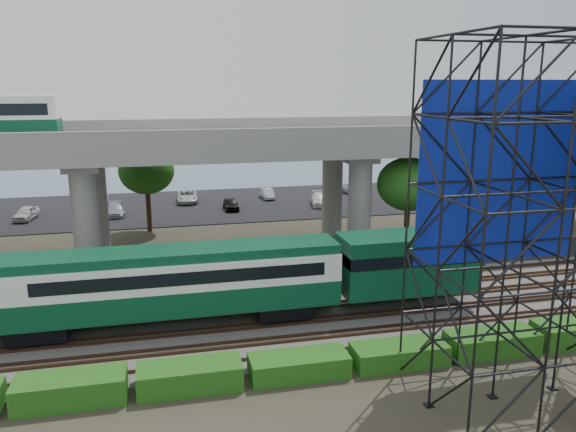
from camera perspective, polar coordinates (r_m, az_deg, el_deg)
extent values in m
plane|color=#474233|center=(30.73, -2.73, -12.24)|extent=(140.00, 140.00, 0.00)
cube|color=slate|center=(32.48, -3.38, -10.59)|extent=(90.00, 12.00, 0.20)
cube|color=black|center=(40.33, -5.43, -5.84)|extent=(90.00, 5.00, 0.08)
cube|color=black|center=(62.89, -8.30, 1.10)|extent=(90.00, 18.00, 0.08)
cube|color=#475974|center=(84.47, -9.58, 4.18)|extent=(140.00, 40.00, 0.03)
cube|color=#472D1E|center=(28.22, -1.72, -14.07)|extent=(90.00, 0.08, 0.16)
cube|color=#472D1E|center=(29.48, -2.28, -12.81)|extent=(90.00, 0.08, 0.16)
cube|color=#472D1E|center=(29.97, -2.49, -12.35)|extent=(90.00, 0.08, 0.16)
cube|color=#472D1E|center=(31.26, -2.98, -11.22)|extent=(90.00, 0.08, 0.16)
cube|color=#472D1E|center=(31.76, -3.16, -10.81)|extent=(90.00, 0.08, 0.16)
cube|color=#472D1E|center=(33.06, -3.60, -9.81)|extent=(90.00, 0.08, 0.16)
cube|color=#472D1E|center=(33.57, -3.76, -9.44)|extent=(90.00, 0.08, 0.16)
cube|color=#472D1E|center=(34.88, -4.15, -8.54)|extent=(90.00, 0.08, 0.16)
cube|color=#472D1E|center=(35.40, -4.29, -8.20)|extent=(90.00, 0.08, 0.16)
cube|color=#472D1E|center=(36.73, -4.64, -7.39)|extent=(90.00, 0.08, 0.16)
cube|color=black|center=(32.50, -23.94, -10.41)|extent=(3.00, 2.20, 0.90)
cube|color=black|center=(32.48, -0.55, -9.20)|extent=(3.00, 2.20, 0.90)
cube|color=#094428|center=(31.40, -12.33, -8.08)|extent=(19.00, 3.00, 1.40)
cube|color=white|center=(30.91, -12.46, -5.58)|extent=(19.00, 3.00, 1.50)
cube|color=#094428|center=(30.60, -12.56, -3.80)|extent=(19.00, 2.60, 0.50)
cube|color=black|center=(30.91, -10.61, -5.39)|extent=(15.00, 3.06, 0.70)
cube|color=#094428|center=(34.04, 11.91, -4.57)|extent=(8.00, 3.00, 3.40)
cube|color=#9E9B93|center=(43.80, -6.65, 7.17)|extent=(80.00, 12.00, 1.20)
cube|color=#9E9B93|center=(38.01, -5.70, 7.99)|extent=(80.00, 0.50, 1.10)
cube|color=#9E9B93|center=(49.40, -7.45, 9.18)|extent=(80.00, 0.50, 1.10)
cylinder|color=#9E9B93|center=(41.18, -19.86, -0.45)|extent=(1.80, 1.80, 8.00)
cylinder|color=#9E9B93|center=(47.98, -18.93, 1.51)|extent=(1.80, 1.80, 8.00)
cube|color=#9E9B93|center=(43.95, -19.73, 5.31)|extent=(2.40, 9.00, 0.60)
cylinder|color=#9E9B93|center=(43.46, 7.27, 0.95)|extent=(1.80, 1.80, 8.00)
cylinder|color=#9E9B93|center=(49.95, 4.51, 2.64)|extent=(1.80, 1.80, 8.00)
cube|color=#9E9B93|center=(46.09, 5.91, 6.37)|extent=(2.40, 9.00, 0.60)
cylinder|color=#9E9B93|center=(52.41, 26.09, 1.82)|extent=(1.80, 1.80, 8.00)
cylinder|color=#9E9B93|center=(57.90, 21.80, 3.21)|extent=(1.80, 1.80, 8.00)
cube|color=#9E9B93|center=(54.61, 24.21, 6.36)|extent=(2.40, 9.00, 0.60)
cube|color=#0E21A0|center=(27.23, 20.81, 4.09)|extent=(8.10, 0.08, 8.25)
cube|color=black|center=(27.83, 22.75, -16.18)|extent=(9.36, 6.36, 0.08)
cube|color=#164E12|center=(26.59, -21.19, -16.11)|extent=(4.60, 1.80, 1.20)
cube|color=#164E12|center=(26.28, -9.93, -15.76)|extent=(4.60, 1.80, 1.15)
cube|color=#164E12|center=(26.94, 1.12, -14.92)|extent=(4.60, 1.80, 1.03)
cube|color=#164E12|center=(28.44, 11.22, -13.59)|extent=(4.60, 1.80, 1.01)
cube|color=#164E12|center=(30.67, 19.98, -11.99)|extent=(4.60, 1.80, 1.12)
cylinder|color=#382314|center=(45.34, 11.96, -0.79)|extent=(0.44, 0.44, 4.80)
ellipsoid|color=#164E12|center=(44.68, 12.16, 3.19)|extent=(4.94, 4.94, 4.18)
cylinder|color=#382314|center=(52.44, -13.99, 1.02)|extent=(0.44, 0.44, 4.80)
ellipsoid|color=#164E12|center=(51.87, -14.19, 4.47)|extent=(4.94, 4.94, 4.18)
imported|color=silver|center=(61.04, -25.07, 0.25)|extent=(2.21, 4.05, 1.31)
imported|color=#B7B8BF|center=(64.84, -18.40, 1.51)|extent=(1.45, 3.78, 1.23)
imported|color=#A2A5A9|center=(59.82, -17.15, 0.62)|extent=(2.12, 4.24, 1.18)
imported|color=silver|center=(64.58, -10.20, 1.99)|extent=(2.41, 4.85, 1.32)
imported|color=black|center=(60.06, -5.83, 1.23)|extent=(1.48, 3.59, 1.22)
imported|color=#B6BABE|center=(65.66, -2.10, 2.31)|extent=(1.22, 3.50, 1.15)
imported|color=white|center=(62.02, 3.26, 1.70)|extent=(2.70, 4.75, 1.30)
imported|color=silver|center=(68.50, 6.84, 2.69)|extent=(2.91, 4.56, 1.17)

